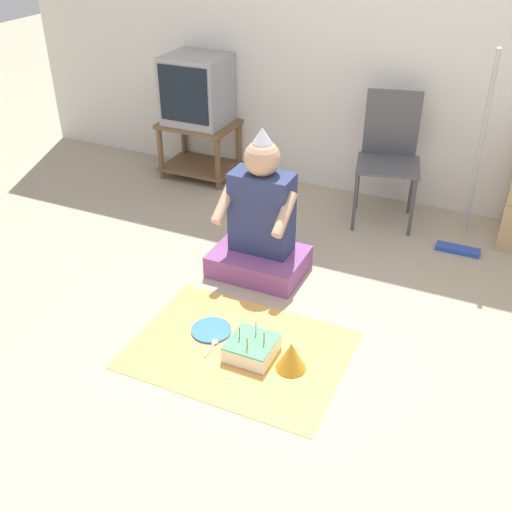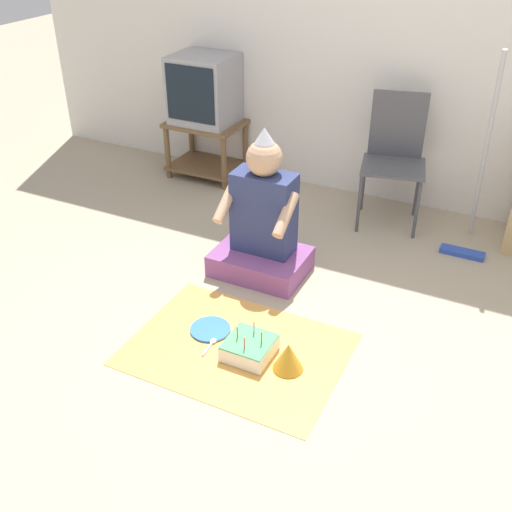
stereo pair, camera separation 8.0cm
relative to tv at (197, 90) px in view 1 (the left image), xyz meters
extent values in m
plane|color=tan|center=(1.57, -1.75, -0.71)|extent=(16.00, 16.00, 0.00)
cube|color=silver|center=(1.57, 0.24, 0.56)|extent=(6.40, 0.06, 2.55)
cube|color=brown|center=(0.00, 0.00, -0.27)|extent=(0.58, 0.43, 0.03)
cube|color=brown|center=(0.00, 0.00, -0.63)|extent=(0.58, 0.43, 0.02)
cylinder|color=brown|center=(-0.26, -0.18, -0.49)|extent=(0.04, 0.04, 0.45)
cylinder|color=brown|center=(0.26, -0.18, -0.49)|extent=(0.04, 0.04, 0.45)
cylinder|color=brown|center=(-0.26, 0.18, -0.49)|extent=(0.04, 0.04, 0.45)
cylinder|color=brown|center=(0.26, 0.18, -0.49)|extent=(0.04, 0.04, 0.45)
cube|color=#99999E|center=(0.00, 0.00, 0.00)|extent=(0.47, 0.41, 0.52)
cube|color=black|center=(0.00, -0.21, 0.01)|extent=(0.41, 0.01, 0.42)
cube|color=#4C4C51|center=(1.56, -0.17, -0.28)|extent=(0.50, 0.47, 0.02)
cube|color=#4C4C51|center=(1.52, 0.00, -0.05)|extent=(0.37, 0.10, 0.46)
cylinder|color=#4C4C51|center=(1.41, -0.38, -0.50)|extent=(0.02, 0.02, 0.43)
cylinder|color=#4C4C51|center=(1.79, -0.30, -0.50)|extent=(0.02, 0.02, 0.43)
cylinder|color=#4C4C51|center=(1.34, -0.05, -0.50)|extent=(0.02, 0.02, 0.43)
cylinder|color=#4C4C51|center=(1.71, 0.04, -0.50)|extent=(0.02, 0.02, 0.43)
cube|color=#2D4CB2|center=(2.13, -0.38, -0.70)|extent=(0.28, 0.09, 0.03)
cylinder|color=#B7B7BC|center=(2.13, -0.22, -0.05)|extent=(0.03, 0.34, 1.27)
cube|color=#8C4C8C|center=(1.04, -1.13, -0.64)|extent=(0.56, 0.41, 0.14)
cube|color=navy|center=(1.04, -1.09, -0.32)|extent=(0.37, 0.19, 0.50)
sphere|color=tan|center=(1.04, -1.09, 0.02)|extent=(0.21, 0.21, 0.21)
cone|color=silver|center=(1.04, -1.09, 0.16)|extent=(0.12, 0.12, 0.09)
cylinder|color=tan|center=(0.85, -1.21, -0.24)|extent=(0.06, 0.26, 0.21)
cylinder|color=tan|center=(1.23, -1.21, -0.24)|extent=(0.06, 0.26, 0.21)
cube|color=#EFA84C|center=(1.25, -1.86, -0.71)|extent=(1.09, 0.80, 0.01)
cube|color=white|center=(1.33, -1.87, -0.66)|extent=(0.23, 0.23, 0.08)
cube|color=#4CB266|center=(1.33, -1.87, -0.62)|extent=(0.23, 0.23, 0.01)
cylinder|color=#EA4C4C|center=(1.40, -1.86, -0.59)|extent=(0.01, 0.01, 0.07)
sphere|color=#FFCC4C|center=(1.40, -1.86, -0.55)|extent=(0.01, 0.01, 0.01)
cylinder|color=#E58CCC|center=(1.33, -1.80, -0.59)|extent=(0.01, 0.01, 0.07)
sphere|color=#FFCC4C|center=(1.33, -1.80, -0.55)|extent=(0.01, 0.01, 0.01)
cylinder|color=#EA4C4C|center=(1.27, -1.87, -0.59)|extent=(0.01, 0.01, 0.07)
sphere|color=#FFCC4C|center=(1.27, -1.87, -0.55)|extent=(0.01, 0.01, 0.01)
cylinder|color=#EA4C4C|center=(1.34, -1.93, -0.59)|extent=(0.01, 0.01, 0.07)
sphere|color=#FFCC4C|center=(1.34, -1.93, -0.55)|extent=(0.01, 0.01, 0.01)
cone|color=gold|center=(1.55, -1.88, -0.63)|extent=(0.15, 0.15, 0.15)
cylinder|color=blue|center=(1.05, -1.78, -0.70)|extent=(0.22, 0.22, 0.01)
ellipsoid|color=white|center=(1.12, -1.86, -0.70)|extent=(0.04, 0.05, 0.01)
cube|color=white|center=(1.12, -1.93, -0.70)|extent=(0.02, 0.10, 0.01)
camera|label=1|loc=(2.32, -3.98, 1.32)|focal=42.00mm
camera|label=2|loc=(2.40, -3.95, 1.32)|focal=42.00mm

